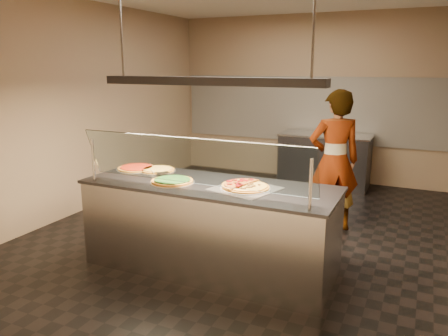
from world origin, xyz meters
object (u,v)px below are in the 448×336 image
at_px(pizza_spatula, 157,171).
at_px(pizza_tomato, 137,168).
at_px(half_pizza_sausage, 256,188).
at_px(pizza_cheese, 158,170).
at_px(prep_table, 325,160).
at_px(pizza_spinach, 172,181).
at_px(worker, 334,161).
at_px(perforated_tray, 245,188).
at_px(serving_counter, 210,227).
at_px(heat_lamp_housing, 208,81).
at_px(sneeze_guard, 192,162).
at_px(half_pizza_pepperoni, 235,184).

bearing_deg(pizza_spatula, pizza_tomato, 162.86).
xyz_separation_m(half_pizza_sausage, pizza_cheese, (-1.29, 0.27, -0.01)).
distance_m(pizza_spatula, prep_table, 3.84).
xyz_separation_m(half_pizza_sausage, pizza_spinach, (-0.88, -0.09, -0.01)).
xyz_separation_m(half_pizza_sausage, worker, (0.41, 1.73, -0.05)).
xyz_separation_m(perforated_tray, pizza_tomato, (-1.46, 0.24, 0.01)).
height_order(pizza_spatula, prep_table, pizza_spatula).
height_order(serving_counter, pizza_cheese, pizza_cheese).
height_order(serving_counter, pizza_spinach, pizza_spinach).
bearing_deg(heat_lamp_housing, prep_table, 84.27).
bearing_deg(heat_lamp_housing, serving_counter, 0.00).
bearing_deg(pizza_cheese, sneeze_guard, -37.24).
bearing_deg(pizza_spinach, pizza_tomato, 153.95).
bearing_deg(half_pizza_sausage, pizza_spinach, -174.13).
bearing_deg(half_pizza_pepperoni, perforated_tray, -0.62).
bearing_deg(worker, prep_table, -104.02).
relative_size(half_pizza_pepperoni, pizza_cheese, 1.25).
distance_m(perforated_tray, worker, 1.81).
relative_size(half_pizza_pepperoni, heat_lamp_housing, 0.22).
relative_size(half_pizza_sausage, heat_lamp_housing, 0.22).
xyz_separation_m(pizza_spinach, pizza_cheese, (-0.41, 0.36, -0.00)).
height_order(half_pizza_sausage, heat_lamp_housing, heat_lamp_housing).
bearing_deg(pizza_cheese, half_pizza_sausage, -11.84).
relative_size(pizza_spatula, worker, 0.16).
distance_m(pizza_spinach, pizza_cheese, 0.55).
bearing_deg(pizza_tomato, worker, 37.05).
xyz_separation_m(half_pizza_pepperoni, pizza_tomato, (-1.35, 0.24, -0.02)).
bearing_deg(pizza_tomato, perforated_tray, -9.48).
bearing_deg(half_pizza_sausage, worker, 76.75).
height_order(pizza_cheese, heat_lamp_housing, heat_lamp_housing).
distance_m(half_pizza_pepperoni, worker, 1.84).
bearing_deg(serving_counter, perforated_tray, -3.35).
height_order(half_pizza_pepperoni, pizza_spinach, half_pizza_pepperoni).
relative_size(pizza_spinach, pizza_cheese, 1.14).
bearing_deg(heat_lamp_housing, half_pizza_pepperoni, -4.37).
relative_size(pizza_tomato, prep_table, 0.29).
xyz_separation_m(serving_counter, perforated_tray, (0.41, -0.02, 0.47)).
distance_m(serving_counter, worker, 1.99).
bearing_deg(half_pizza_pepperoni, prep_table, 88.76).
xyz_separation_m(pizza_spatula, prep_table, (1.08, 3.66, -0.49)).
xyz_separation_m(serving_counter, sneeze_guard, (0.00, -0.34, 0.76)).
distance_m(pizza_spinach, pizza_spatula, 0.41).
relative_size(perforated_tray, half_pizza_sausage, 1.36).
bearing_deg(pizza_spinach, heat_lamp_housing, 17.75).
xyz_separation_m(perforated_tray, pizza_spatula, (-1.11, 0.14, 0.02)).
bearing_deg(pizza_spinach, sneeze_guard, -32.03).
height_order(sneeze_guard, pizza_cheese, sneeze_guard).
bearing_deg(pizza_spatula, heat_lamp_housing, -9.09).
height_order(serving_counter, heat_lamp_housing, heat_lamp_housing).
bearing_deg(pizza_cheese, serving_counter, -17.53).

